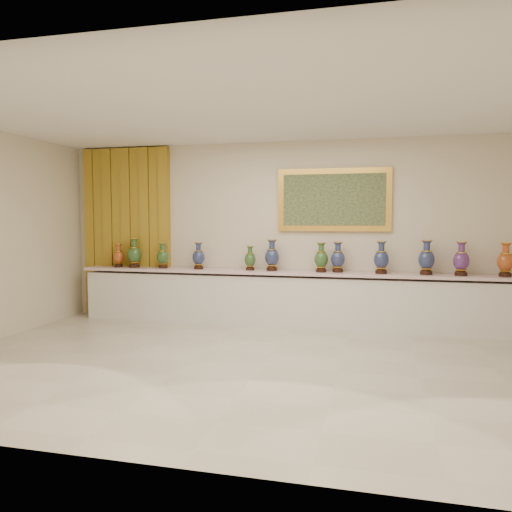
# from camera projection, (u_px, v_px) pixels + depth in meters

# --- Properties ---
(ground) EXTENTS (8.00, 8.00, 0.00)m
(ground) POSITION_uv_depth(u_px,v_px,m) (262.00, 366.00, 5.88)
(ground) COLOR beige
(ground) RESTS_ON ground
(room) EXTENTS (8.00, 8.00, 8.00)m
(room) POSITION_uv_depth(u_px,v_px,m) (157.00, 228.00, 8.71)
(room) COLOR beige
(room) RESTS_ON ground
(counter) EXTENTS (7.28, 0.48, 0.90)m
(counter) POSITION_uv_depth(u_px,v_px,m) (294.00, 300.00, 8.04)
(counter) COLOR white
(counter) RESTS_ON ground
(vase_0) EXTENTS (0.20, 0.20, 0.41)m
(vase_0) POSITION_uv_depth(u_px,v_px,m) (118.00, 257.00, 8.70)
(vase_0) COLOR black
(vase_0) RESTS_ON counter
(vase_1) EXTENTS (0.30, 0.30, 0.51)m
(vase_1) POSITION_uv_depth(u_px,v_px,m) (134.00, 254.00, 8.62)
(vase_1) COLOR black
(vase_1) RESTS_ON counter
(vase_2) EXTENTS (0.26, 0.26, 0.43)m
(vase_2) POSITION_uv_depth(u_px,v_px,m) (163.00, 257.00, 8.50)
(vase_2) COLOR black
(vase_2) RESTS_ON counter
(vase_3) EXTENTS (0.25, 0.25, 0.45)m
(vase_3) POSITION_uv_depth(u_px,v_px,m) (199.00, 257.00, 8.35)
(vase_3) COLOR black
(vase_3) RESTS_ON counter
(vase_4) EXTENTS (0.22, 0.22, 0.40)m
(vase_4) POSITION_uv_depth(u_px,v_px,m) (250.00, 259.00, 8.16)
(vase_4) COLOR black
(vase_4) RESTS_ON counter
(vase_5) EXTENTS (0.27, 0.27, 0.51)m
(vase_5) POSITION_uv_depth(u_px,v_px,m) (272.00, 257.00, 8.07)
(vase_5) COLOR black
(vase_5) RESTS_ON counter
(vase_6) EXTENTS (0.29, 0.29, 0.47)m
(vase_6) POSITION_uv_depth(u_px,v_px,m) (321.00, 259.00, 7.86)
(vase_6) COLOR black
(vase_6) RESTS_ON counter
(vase_7) EXTENTS (0.28, 0.28, 0.48)m
(vase_7) POSITION_uv_depth(u_px,v_px,m) (338.00, 259.00, 7.84)
(vase_7) COLOR black
(vase_7) RESTS_ON counter
(vase_8) EXTENTS (0.27, 0.27, 0.50)m
(vase_8) POSITION_uv_depth(u_px,v_px,m) (381.00, 259.00, 7.63)
(vase_8) COLOR black
(vase_8) RESTS_ON counter
(vase_9) EXTENTS (0.29, 0.29, 0.52)m
(vase_9) POSITION_uv_depth(u_px,v_px,m) (426.00, 259.00, 7.49)
(vase_9) COLOR black
(vase_9) RESTS_ON counter
(vase_10) EXTENTS (0.30, 0.30, 0.50)m
(vase_10) POSITION_uv_depth(u_px,v_px,m) (461.00, 260.00, 7.36)
(vase_10) COLOR black
(vase_10) RESTS_ON counter
(vase_11) EXTENTS (0.27, 0.27, 0.50)m
(vase_11) POSITION_uv_depth(u_px,v_px,m) (506.00, 261.00, 7.22)
(vase_11) COLOR black
(vase_11) RESTS_ON counter
(label_card) EXTENTS (0.10, 0.06, 0.00)m
(label_card) POSITION_uv_depth(u_px,v_px,m) (231.00, 270.00, 8.12)
(label_card) COLOR white
(label_card) RESTS_ON counter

